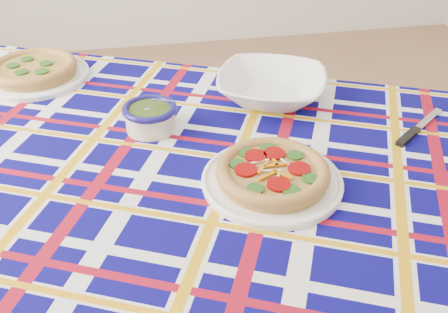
{
  "coord_description": "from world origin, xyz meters",
  "views": [
    {
      "loc": [
        -0.37,
        -1.32,
        1.3
      ],
      "look_at": [
        -0.21,
        -0.5,
        0.74
      ],
      "focal_mm": 40.0,
      "sensor_mm": 36.0,
      "label": 1
    }
  ],
  "objects": [
    {
      "name": "floor",
      "position": [
        0.0,
        0.0,
        0.0
      ],
      "size": [
        4.0,
        4.0,
        0.0
      ],
      "primitive_type": "plane",
      "color": "#8D6548",
      "rests_on": "ground"
    },
    {
      "name": "dining_table",
      "position": [
        -0.27,
        -0.5,
        0.64
      ],
      "size": [
        1.78,
        1.5,
        0.71
      ],
      "rotation": [
        0.0,
        0.0,
        -0.44
      ],
      "color": "brown",
      "rests_on": "floor"
    },
    {
      "name": "tablecloth",
      "position": [
        -0.27,
        -0.5,
        0.67
      ],
      "size": [
        1.82,
        1.54,
        0.1
      ],
      "primitive_type": null,
      "rotation": [
        0.0,
        0.0,
        -0.44
      ],
      "color": "#080557",
      "rests_on": "dining_table"
    },
    {
      "name": "main_focaccia_plate",
      "position": [
        -0.13,
        -0.58,
        0.74
      ],
      "size": [
        0.36,
        0.36,
        0.05
      ],
      "primitive_type": null,
      "rotation": [
        0.0,
        0.0,
        -0.33
      ],
      "color": "olive",
      "rests_on": "tablecloth"
    },
    {
      "name": "pesto_bowl",
      "position": [
        -0.34,
        -0.33,
        0.75
      ],
      "size": [
        0.16,
        0.16,
        0.07
      ],
      "primitive_type": null,
      "rotation": [
        0.0,
        0.0,
        -0.38
      ],
      "color": "#22360E",
      "rests_on": "tablecloth"
    },
    {
      "name": "serving_bowl",
      "position": [
        -0.03,
        -0.24,
        0.75
      ],
      "size": [
        0.35,
        0.35,
        0.07
      ],
      "primitive_type": "imported",
      "rotation": [
        0.0,
        0.0,
        -0.4
      ],
      "color": "white",
      "rests_on": "tablecloth"
    },
    {
      "name": "second_focaccia_plate",
      "position": [
        -0.63,
        -0.01,
        0.74
      ],
      "size": [
        0.4,
        0.4,
        0.05
      ],
      "primitive_type": null,
      "rotation": [
        0.0,
        0.0,
        -0.5
      ],
      "color": "olive",
      "rests_on": "tablecloth"
    },
    {
      "name": "table_knife",
      "position": [
        0.29,
        -0.42,
        0.72
      ],
      "size": [
        0.19,
        0.15,
        0.01
      ],
      "primitive_type": null,
      "rotation": [
        0.0,
        0.0,
        0.65
      ],
      "color": "silver",
      "rests_on": "tablecloth"
    }
  ]
}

